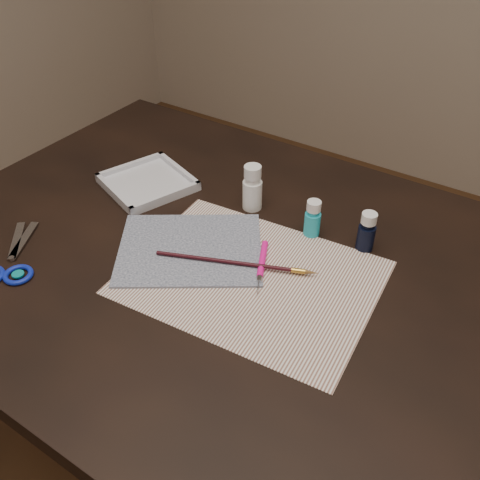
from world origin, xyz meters
The scene contains 11 objects.
ground centered at (0.00, 0.00, -0.01)m, with size 3.50×3.50×0.02m, color #422614.
table centered at (0.00, 0.00, 0.38)m, with size 1.30×0.90×0.75m, color black.
paper centered at (0.04, -0.03, 0.75)m, with size 0.44×0.33×0.00m, color white.
canvas centered at (-0.10, -0.03, 0.75)m, with size 0.27×0.22×0.00m, color #131E3A.
paint_bottle_white centered at (-0.08, 0.16, 0.80)m, with size 0.04×0.04×0.10m, color white.
paint_bottle_cyan centered at (0.07, 0.15, 0.79)m, with size 0.03×0.03×0.08m, color #20B3CB.
paint_bottle_navy centered at (0.18, 0.16, 0.79)m, with size 0.03×0.03×0.08m, color black.
paintbrush centered at (0.00, -0.02, 0.76)m, with size 0.30×0.01×0.01m, color black, non-canonical shape.
craft_knife centered at (0.05, 0.00, 0.76)m, with size 0.15×0.01×0.01m, color #FC1192, non-canonical shape.
scissors centered at (-0.37, -0.22, 0.76)m, with size 0.21×0.11×0.01m, color silver, non-canonical shape.
palette_tray centered at (-0.32, 0.10, 0.76)m, with size 0.17×0.17×0.02m, color silver.
Camera 1 is at (0.42, -0.63, 1.40)m, focal length 40.00 mm.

